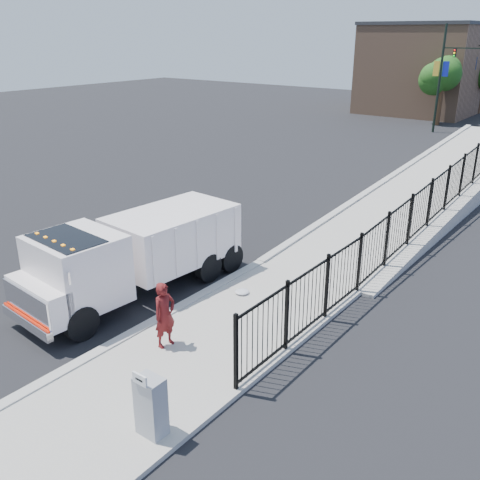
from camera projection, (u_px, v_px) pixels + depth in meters
The scene contains 14 objects.
ground at pixel (180, 310), 15.21m from camera, with size 120.00×120.00×0.00m, color black.
sidewalk at pixel (182, 365), 12.62m from camera, with size 3.55×12.00×0.12m, color #9E998E.
curb at pixel (126, 338), 13.70m from camera, with size 0.30×12.00×0.16m, color #ADAAA3.
ramp at pixel (439, 196), 25.89m from camera, with size 3.95×24.00×1.70m, color #9E998E.
iron_fence at pixel (445, 203), 21.79m from camera, with size 0.10×28.00×1.80m, color black.
truck at pixel (132, 252), 15.63m from camera, with size 2.83×7.29×2.45m.
worker at pixel (165, 315), 13.01m from camera, with size 0.61×0.40×1.69m, color #5D1414.
utility_cabinet at pixel (151, 406), 10.17m from camera, with size 0.55×0.40×1.25m, color gray.
arrow_sign at pixel (140, 379), 9.74m from camera, with size 0.35×0.04×0.22m, color white.
debris at pixel (242, 292), 15.93m from camera, with size 0.44×0.44×0.11m, color silver.
light_pole_0 at pixel (444, 75), 40.56m from camera, with size 3.77×0.22×8.00m.
light_pole_2 at pixel (473, 68), 47.96m from camera, with size 3.77×0.22×8.00m.
tree_0 at pixel (443, 77), 44.12m from camera, with size 2.86×2.86×5.43m.
building at pixel (423, 70), 51.49m from camera, with size 10.00×10.00×8.00m, color #8C664C.
Camera 1 is at (9.49, -9.68, 7.39)m, focal length 40.00 mm.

